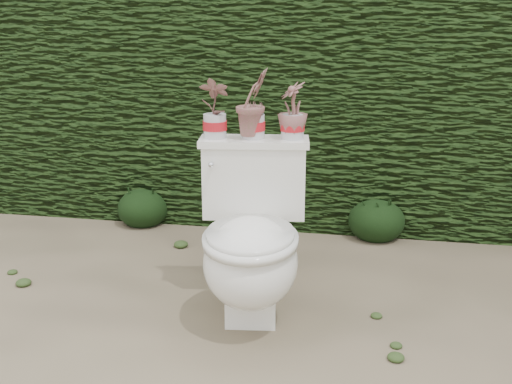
% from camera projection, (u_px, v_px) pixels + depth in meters
% --- Properties ---
extents(ground, '(60.00, 60.00, 0.00)m').
position_uv_depth(ground, '(214.00, 309.00, 2.98)').
color(ground, gray).
rests_on(ground, ground).
extents(hedge, '(8.00, 1.00, 1.60)m').
position_uv_depth(hedge, '(270.00, 91.00, 4.26)').
color(hedge, '#243E14').
rests_on(hedge, ground).
extents(toilet, '(0.54, 0.73, 0.78)m').
position_uv_depth(toilet, '(251.00, 243.00, 2.82)').
color(toilet, white).
rests_on(toilet, ground).
extents(potted_plant_left, '(0.15, 0.11, 0.26)m').
position_uv_depth(potted_plant_left, '(215.00, 109.00, 2.90)').
color(potted_plant_left, '#28631F').
rests_on(potted_plant_left, toilet).
extents(potted_plant_center, '(0.20, 0.21, 0.30)m').
position_uv_depth(potted_plant_center, '(253.00, 105.00, 2.88)').
color(potted_plant_center, '#28631F').
rests_on(potted_plant_center, toilet).
extents(potted_plant_right, '(0.18, 0.18, 0.24)m').
position_uv_depth(potted_plant_right, '(293.00, 112.00, 2.88)').
color(potted_plant_right, '#28631F').
rests_on(potted_plant_right, toilet).
extents(liriope_clump_1, '(0.32, 0.32, 0.26)m').
position_uv_depth(liriope_clump_1, '(143.00, 204.00, 4.10)').
color(liriope_clump_1, black).
rests_on(liriope_clump_1, ground).
extents(liriope_clump_2, '(0.34, 0.34, 0.27)m').
position_uv_depth(liriope_clump_2, '(377.00, 216.00, 3.86)').
color(liriope_clump_2, black).
rests_on(liriope_clump_2, ground).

